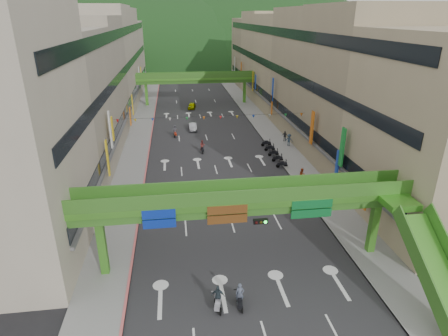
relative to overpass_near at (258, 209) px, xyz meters
The scene contains 23 objects.
ground 7.55m from the overpass_near, 99.84° to the right, with size 320.00×320.00×0.00m, color black.
road_slab 44.93m from the overpass_near, 91.20° to the left, with size 18.00×140.00×0.02m, color #28282B.
sidewalk_left 46.47m from the overpass_near, 104.97° to the left, with size 4.00×140.00×0.15m, color gray.
sidewalk_right 46.03m from the overpass_near, 77.29° to the left, with size 4.00×140.00×0.15m, color gray.
curb_left 46.02m from the overpass_near, 102.67° to the left, with size 0.20×140.00×0.18m, color #CC5959.
curb_right 45.65m from the overpass_near, 79.63° to the left, with size 0.20×140.00×0.18m, color gray.
building_row_left 49.02m from the overpass_near, 114.00° to the left, with size 12.80×95.00×19.00m.
building_row_right 48.30m from the overpass_near, 68.03° to the left, with size 12.80×95.00×19.00m.
overpass_near is the anchor object (origin of this frame).
overpass_far 59.63m from the overpass_near, 90.90° to the left, with size 28.00×2.20×7.10m.
hill_left 155.52m from the overpass_near, 95.88° to the left, with size 168.00×140.00×112.00m, color #1C4419.
hill_right 176.35m from the overpass_near, 82.15° to the left, with size 208.00×176.00×128.00m, color #1C4419.
bunting_string 24.65m from the overpass_near, 92.17° to the left, with size 26.00×0.36×0.47m.
scooter_rider_near 6.50m from the overpass_near, 115.69° to the right, with size 0.68×1.60×1.95m.
scooter_rider_mid 27.78m from the overpass_near, 94.50° to the left, with size 0.77×1.60×1.90m.
scooter_rider_left 7.10m from the overpass_near, 129.72° to the right, with size 1.00×1.58×1.94m.
scooter_rider_far 36.44m from the overpass_near, 99.63° to the left, with size 0.87×1.60×1.98m.
parked_scooter_row 26.27m from the overpass_near, 72.27° to the left, with size 1.60×9.35×1.08m.
car_silver 39.69m from the overpass_near, 94.25° to the left, with size 1.31×3.77×1.24m, color #94949B.
car_yellow 55.75m from the overpass_near, 92.28° to the left, with size 1.47×3.66×1.25m, color #ABB800.
pedestrian_red 18.01m from the overpass_near, 59.53° to the left, with size 0.85×0.66×1.75m, color #9F3413.
pedestrian_dark 33.03m from the overpass_near, 69.87° to the left, with size 0.96×0.40×1.63m, color #23252A.
pedestrian_blue 30.86m from the overpass_near, 68.37° to the left, with size 0.87×0.56×1.86m, color #2B3D4F.
Camera 1 is at (-4.98, -19.13, 18.93)m, focal length 30.00 mm.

